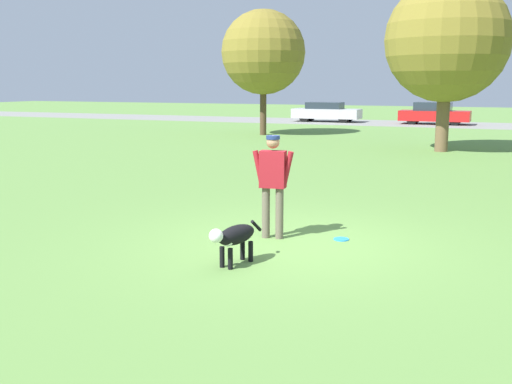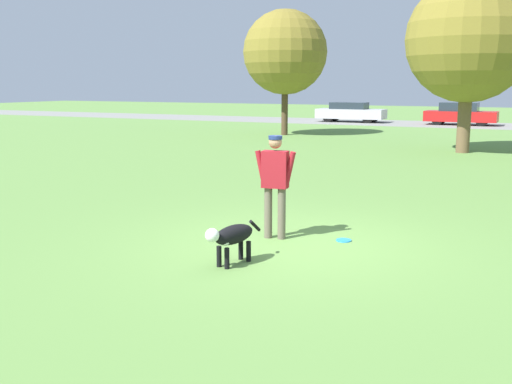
{
  "view_description": "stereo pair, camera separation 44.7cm",
  "coord_description": "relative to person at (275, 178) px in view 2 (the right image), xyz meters",
  "views": [
    {
      "loc": [
        2.99,
        -8.7,
        2.5
      ],
      "look_at": [
        -0.36,
        -0.55,
        0.9
      ],
      "focal_mm": 42.0,
      "sensor_mm": 36.0,
      "label": 1
    },
    {
      "loc": [
        3.4,
        -8.52,
        2.5
      ],
      "look_at": [
        -0.36,
        -0.55,
        0.9
      ],
      "focal_mm": 42.0,
      "sensor_mm": 36.0,
      "label": 2
    }
  ],
  "objects": [
    {
      "name": "ground_plane",
      "position": [
        0.38,
        -0.22,
        -1.0
      ],
      "size": [
        120.0,
        120.0,
        0.0
      ],
      "primitive_type": "plane",
      "color": "#608C42"
    },
    {
      "name": "far_road_strip",
      "position": [
        0.38,
        29.67,
        -0.99
      ],
      "size": [
        120.0,
        6.0,
        0.01
      ],
      "color": "gray",
      "rests_on": "ground_plane"
    },
    {
      "name": "person",
      "position": [
        0.0,
        0.0,
        0.0
      ],
      "size": [
        0.69,
        0.27,
        1.69
      ],
      "rotation": [
        0.0,
        0.0,
        0.12
      ],
      "color": "#665B4C",
      "rests_on": "ground_plane"
    },
    {
      "name": "dog",
      "position": [
        0.04,
        -1.6,
        -0.59
      ],
      "size": [
        0.45,
        1.1,
        0.6
      ],
      "rotation": [
        0.0,
        0.0,
        4.46
      ],
      "color": "black",
      "rests_on": "ground_plane"
    },
    {
      "name": "frisbee",
      "position": [
        1.07,
        0.32,
        -0.99
      ],
      "size": [
        0.25,
        0.25,
        0.02
      ],
      "color": "#268CE5",
      "rests_on": "ground_plane"
    },
    {
      "name": "tree_far_left",
      "position": [
        -7.53,
        18.53,
        2.97
      ],
      "size": [
        4.05,
        4.05,
        6.01
      ],
      "color": "#4C3826",
      "rests_on": "ground_plane"
    },
    {
      "name": "tree_mid_center",
      "position": [
        1.31,
        14.28,
        3.02
      ],
      "size": [
        4.47,
        4.47,
        6.27
      ],
      "color": "brown",
      "rests_on": "ground_plane"
    },
    {
      "name": "parked_car_silver",
      "position": [
        -7.43,
        29.53,
        -0.35
      ],
      "size": [
        4.41,
        1.71,
        1.29
      ],
      "rotation": [
        0.0,
        0.0,
        0.0
      ],
      "color": "#B7B7BC",
      "rests_on": "ground_plane"
    },
    {
      "name": "parked_car_red",
      "position": [
        -0.58,
        29.62,
        -0.33
      ],
      "size": [
        4.23,
        1.73,
        1.36
      ],
      "rotation": [
        0.0,
        0.0,
        -0.02
      ],
      "color": "red",
      "rests_on": "ground_plane"
    }
  ]
}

